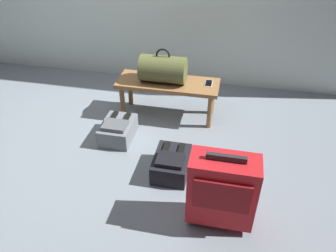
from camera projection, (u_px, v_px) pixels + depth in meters
The scene contains 7 objects.
ground_plane at pixel (88, 154), 2.96m from camera, with size 6.60×6.60×0.00m, color slate.
bench at pixel (168, 87), 3.28m from camera, with size 1.00×0.36×0.39m.
duffel_bag_olive at pixel (163, 69), 3.17m from camera, with size 0.44×0.26×0.34m.
cell_phone at pixel (209, 83), 3.20m from camera, with size 0.07×0.14×0.01m.
suitcase_upright_red at pixel (222, 190), 2.18m from camera, with size 0.45×0.25×0.60m.
backpack_grey at pixel (118, 130), 3.09m from camera, with size 0.28×0.38×0.21m.
backpack_dark at pixel (171, 164), 2.71m from camera, with size 0.28×0.38×0.21m.
Camera 1 is at (1.16, -2.07, 1.92)m, focal length 35.42 mm.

